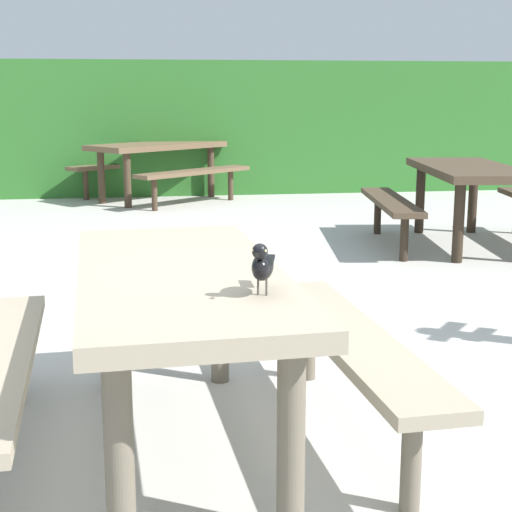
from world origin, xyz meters
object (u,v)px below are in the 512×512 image
Objects in this scene: picnic_table_far_centre at (157,157)px; bird_grackle at (262,265)px; picnic_table_foreground at (180,314)px; picnic_table_mid_left at (468,186)px.

bird_grackle is at bearing -88.79° from picnic_table_far_centre.
picnic_table_foreground is 0.59m from bird_grackle.
bird_grackle reaches higher than picnic_table_far_centre.
picnic_table_mid_left is at bearing 59.01° from bird_grackle.
bird_grackle is 7.81m from picnic_table_far_centre.
picnic_table_mid_left is at bearing 53.57° from picnic_table_foreground.
picnic_table_foreground is 4.73m from picnic_table_mid_left.
picnic_table_far_centre is (-0.16, 7.80, -0.29)m from bird_grackle.
bird_grackle is at bearing -61.00° from picnic_table_foreground.
picnic_table_foreground and picnic_table_mid_left have the same top height.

